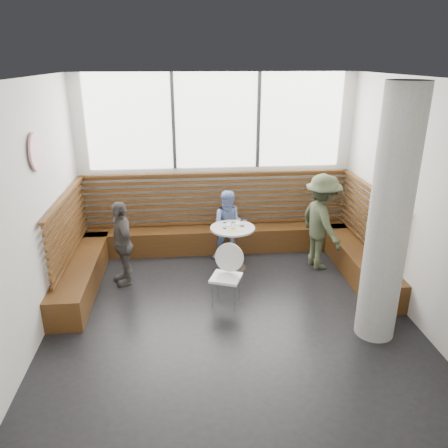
{
  "coord_description": "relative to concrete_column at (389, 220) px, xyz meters",
  "views": [
    {
      "loc": [
        -0.59,
        -5.31,
        3.42
      ],
      "look_at": [
        0.0,
        1.0,
        1.0
      ],
      "focal_mm": 35.0,
      "sensor_mm": 36.0,
      "label": 1
    }
  ],
  "objects": [
    {
      "name": "glass_mid",
      "position": [
        -1.66,
        1.96,
        -0.77
      ],
      "size": [
        0.07,
        0.07,
        0.12
      ],
      "primitive_type": "cylinder",
      "color": "white",
      "rests_on": "cafe_table"
    },
    {
      "name": "plate_far",
      "position": [
        -1.54,
        2.2,
        -0.82
      ],
      "size": [
        0.18,
        0.18,
        0.01
      ],
      "primitive_type": "cylinder",
      "color": "white",
      "rests_on": "cafe_table"
    },
    {
      "name": "child_left",
      "position": [
        -3.46,
        1.74,
        -0.92
      ],
      "size": [
        0.61,
        0.87,
        1.37
      ],
      "primitive_type": "imported",
      "rotation": [
        0.0,
        0.0,
        -1.2
      ],
      "color": "#504C48",
      "rests_on": "ground"
    },
    {
      "name": "cafe_chair",
      "position": [
        -1.89,
        0.95,
        -1.07
      ],
      "size": [
        0.43,
        0.42,
        0.9
      ],
      "rotation": [
        0.0,
        0.0,
        -0.37
      ],
      "color": "white",
      "rests_on": "ground"
    },
    {
      "name": "concrete_column",
      "position": [
        0.0,
        0.0,
        0.0
      ],
      "size": [
        0.5,
        0.5,
        3.2
      ],
      "primitive_type": "cylinder",
      "color": "gray",
      "rests_on": "ground"
    },
    {
      "name": "glass_left",
      "position": [
        -1.8,
        1.99,
        -0.78
      ],
      "size": [
        0.06,
        0.06,
        0.1
      ],
      "primitive_type": "cylinder",
      "color": "white",
      "rests_on": "cafe_table"
    },
    {
      "name": "wall_art",
      "position": [
        -4.31,
        1.0,
        0.7
      ],
      "size": [
        0.03,
        0.5,
        0.5
      ],
      "primitive_type": "cylinder",
      "rotation": [
        0.0,
        1.57,
        0.0
      ],
      "color": "white",
      "rests_on": "room"
    },
    {
      "name": "adult_man",
      "position": [
        -0.16,
        2.0,
        -0.78
      ],
      "size": [
        0.83,
        1.17,
        1.65
      ],
      "primitive_type": "imported",
      "rotation": [
        0.0,
        0.0,
        1.79
      ],
      "color": "#3E462F",
      "rests_on": "ground"
    },
    {
      "name": "plate_near",
      "position": [
        -1.76,
        2.15,
        -0.82
      ],
      "size": [
        0.19,
        0.19,
        0.01
      ],
      "primitive_type": "cylinder",
      "color": "white",
      "rests_on": "cafe_table"
    },
    {
      "name": "booth",
      "position": [
        -1.85,
        2.37,
        -1.19
      ],
      "size": [
        5.0,
        2.5,
        1.44
      ],
      "color": "#412710",
      "rests_on": "ground"
    },
    {
      "name": "cafe_table",
      "position": [
        -1.67,
        2.03,
        -1.05
      ],
      "size": [
        0.75,
        0.75,
        0.77
      ],
      "color": "silver",
      "rests_on": "ground"
    },
    {
      "name": "glass_right",
      "position": [
        -1.5,
        2.07,
        -0.78
      ],
      "size": [
        0.07,
        0.07,
        0.11
      ],
      "primitive_type": "cylinder",
      "color": "white",
      "rests_on": "cafe_table"
    },
    {
      "name": "room",
      "position": [
        -1.85,
        0.6,
        0.0
      ],
      "size": [
        5.0,
        5.0,
        3.2
      ],
      "color": "silver",
      "rests_on": "ground"
    },
    {
      "name": "child_back",
      "position": [
        -1.67,
        2.46,
        -0.97
      ],
      "size": [
        0.65,
        0.52,
        1.27
      ],
      "primitive_type": "imported",
      "rotation": [
        0.0,
        0.0,
        -0.07
      ],
      "color": "#7187C4",
      "rests_on": "ground"
    },
    {
      "name": "menu_card",
      "position": [
        -1.64,
        1.88,
        -0.83
      ],
      "size": [
        0.23,
        0.19,
        0.0
      ],
      "primitive_type": "cube",
      "rotation": [
        0.0,
        0.0,
        0.32
      ],
      "color": "#A5C64C",
      "rests_on": "cafe_table"
    }
  ]
}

